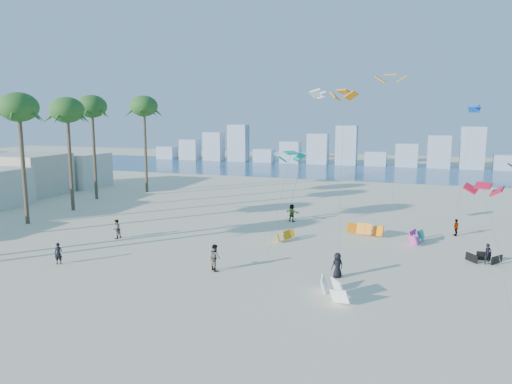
% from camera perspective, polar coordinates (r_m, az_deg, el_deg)
% --- Properties ---
extents(ground, '(220.00, 220.00, 0.00)m').
position_cam_1_polar(ground, '(28.20, -16.83, -13.89)').
color(ground, beige).
rests_on(ground, ground).
extents(ocean, '(220.00, 220.00, 0.00)m').
position_cam_1_polar(ocean, '(94.84, 9.07, 2.67)').
color(ocean, navy).
rests_on(ocean, ground).
extents(kitesurfer_near, '(0.67, 0.55, 1.60)m').
position_cam_1_polar(kitesurfer_near, '(38.02, -22.63, -6.83)').
color(kitesurfer_near, black).
rests_on(kitesurfer_near, ground).
extents(kitesurfer_mid, '(1.17, 1.14, 1.89)m').
position_cam_1_polar(kitesurfer_mid, '(33.87, -4.96, -7.82)').
color(kitesurfer_mid, gray).
rests_on(kitesurfer_mid, ground).
extents(kitesurfers_far, '(35.25, 16.44, 1.81)m').
position_cam_1_polar(kitesurfers_far, '(41.02, 9.46, -4.98)').
color(kitesurfers_far, black).
rests_on(kitesurfers_far, ground).
extents(grounded_kites, '(17.65, 18.17, 1.08)m').
position_cam_1_polar(grounded_kites, '(39.56, 14.54, -6.28)').
color(grounded_kites, orange).
rests_on(grounded_kites, ground).
extents(flying_kites, '(25.95, 28.25, 15.88)m').
position_cam_1_polar(flying_kites, '(46.50, 18.07, 9.65)').
color(flying_kites, '#0C9B7E').
rests_on(flying_kites, ground).
extents(palm_row, '(7.80, 44.80, 14.92)m').
position_cam_1_polar(palm_row, '(52.31, -26.67, 8.77)').
color(palm_row, brown).
rests_on(palm_row, ground).
extents(distant_skyline, '(85.00, 3.00, 8.40)m').
position_cam_1_polar(distant_skyline, '(104.56, 9.38, 4.98)').
color(distant_skyline, '#9EADBF').
rests_on(distant_skyline, ground).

